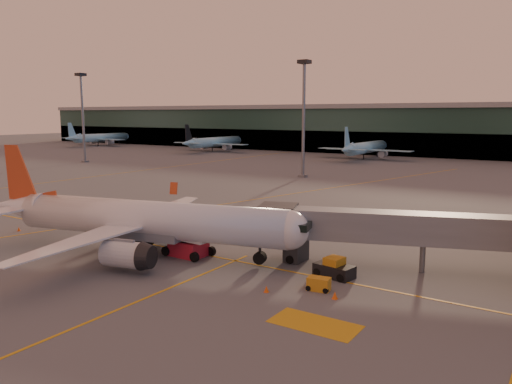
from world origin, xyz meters
The scene contains 14 objects.
ground centered at (0.00, 0.00, 0.00)m, with size 600.00×600.00×0.00m, color #4C4F54.
taxi_markings centered at (-7.32, 44.49, 0.01)m, with size 100.12×173.00×0.01m.
terminal centered at (0.00, 141.79, 8.76)m, with size 400.00×20.00×17.60m.
mast_west_far centered at (-90.00, 62.00, 14.86)m, with size 2.40×2.40×25.60m.
mast_west_near centered at (-20.00, 66.00, 14.86)m, with size 2.40×2.40×25.60m.
distant_aircraft_row centered at (10.83, 118.00, 0.00)m, with size 350.00×34.00×13.00m.
main_airplane centered at (-4.37, 1.65, 3.47)m, with size 34.95×31.84×10.69m.
jet_bridge centered at (22.28, 11.88, 3.75)m, with size 29.97×13.11×5.47m.
catering_truck centered at (-0.15, 3.86, 2.68)m, with size 6.15×2.90×4.72m.
gpu_cart centered at (15.34, 2.00, 0.52)m, with size 1.95×1.33×1.06m.
pushback_tug centered at (14.95, 5.78, 0.71)m, with size 3.63×2.34×1.74m.
cone_nose centered at (17.20, 0.98, 0.28)m, with size 0.45×0.45×0.57m.
cone_tail centered at (-24.07, 0.75, 0.24)m, with size 0.40×0.40×0.51m.
cone_fwd centered at (12.05, -0.64, 0.25)m, with size 0.41×0.41×0.52m.
Camera 1 is at (32.05, -32.69, 13.93)m, focal length 35.00 mm.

